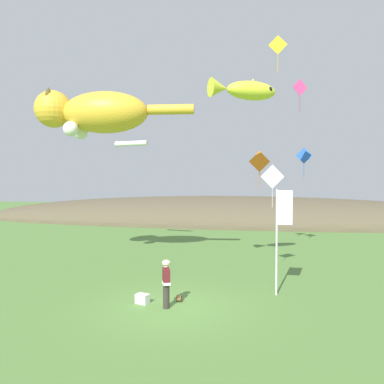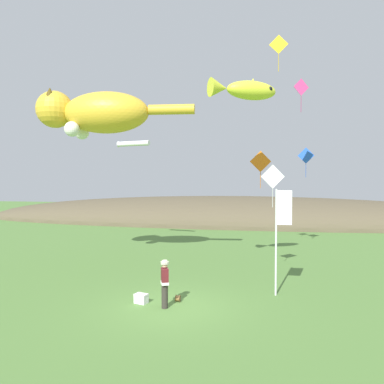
{
  "view_description": "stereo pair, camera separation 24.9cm",
  "coord_description": "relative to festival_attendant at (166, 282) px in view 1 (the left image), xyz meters",
  "views": [
    {
      "loc": [
        3.23,
        -13.33,
        4.72
      ],
      "look_at": [
        0.0,
        4.0,
        4.16
      ],
      "focal_mm": 35.0,
      "sensor_mm": 36.0,
      "label": 1
    },
    {
      "loc": [
        3.47,
        -13.28,
        4.72
      ],
      "look_at": [
        0.0,
        4.0,
        4.16
      ],
      "focal_mm": 35.0,
      "sensor_mm": 36.0,
      "label": 2
    }
  ],
  "objects": [
    {
      "name": "kite_diamond_orange",
      "position": [
        3.31,
        8.03,
        4.78
      ],
      "size": [
        1.18,
        0.21,
        2.09
      ],
      "color": "orange"
    },
    {
      "name": "kite_diamond_white",
      "position": [
        3.93,
        4.95,
        3.91
      ],
      "size": [
        1.11,
        0.29,
        2.04
      ],
      "color": "white"
    },
    {
      "name": "kite_diamond_gold",
      "position": [
        4.21,
        6.79,
        10.73
      ],
      "size": [
        0.97,
        0.05,
        1.87
      ],
      "color": "yellow"
    },
    {
      "name": "kite_spool",
      "position": [
        0.31,
        0.78,
        -0.82
      ],
      "size": [
        0.17,
        0.27,
        0.27
      ],
      "color": "olive",
      "rests_on": "ground"
    },
    {
      "name": "kite_diamond_blue",
      "position": [
        6.17,
        12.49,
        5.36
      ],
      "size": [
        1.05,
        0.17,
        1.96
      ],
      "color": "blue"
    },
    {
      "name": "kite_fish_windsock",
      "position": [
        2.63,
        4.18,
        7.9
      ],
      "size": [
        3.28,
        2.39,
        1.0
      ],
      "color": "yellow"
    },
    {
      "name": "kite_diamond_pink",
      "position": [
        5.47,
        8.18,
        8.82
      ],
      "size": [
        0.84,
        0.44,
        1.84
      ],
      "color": "#E53F8C"
    },
    {
      "name": "festival_banner_pole",
      "position": [
        4.2,
        2.37,
        1.9
      ],
      "size": [
        0.66,
        0.08,
        4.35
      ],
      "color": "silver",
      "rests_on": "ground"
    },
    {
      "name": "kite_giant_cat",
      "position": [
        -5.56,
        5.9,
        7.42
      ],
      "size": [
        8.74,
        2.94,
        2.65
      ],
      "color": "gold"
    },
    {
      "name": "picnic_cooler",
      "position": [
        -1.03,
        0.35,
        -0.77
      ],
      "size": [
        0.56,
        0.46,
        0.36
      ],
      "color": "white",
      "rests_on": "ground"
    },
    {
      "name": "kite_tube_streamer",
      "position": [
        -5.73,
        12.23,
        6.37
      ],
      "size": [
        2.62,
        0.97,
        0.44
      ],
      "color": "white"
    },
    {
      "name": "distant_hill_ridge",
      "position": [
        0.2,
        28.47,
        -0.95
      ],
      "size": [
        60.8,
        13.44,
        5.88
      ],
      "color": "brown",
      "rests_on": "ground"
    },
    {
      "name": "festival_attendant",
      "position": [
        0.0,
        0.0,
        0.0
      ],
      "size": [
        0.4,
        0.49,
        1.77
      ],
      "color": "#332D28",
      "rests_on": "ground"
    },
    {
      "name": "ground_plane",
      "position": [
        0.2,
        0.11,
        -0.95
      ],
      "size": [
        120.0,
        120.0,
        0.0
      ],
      "primitive_type": "plane",
      "color": "#517A38"
    }
  ]
}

